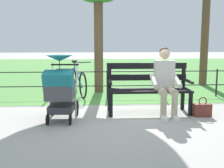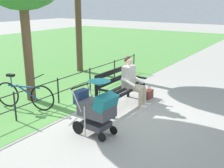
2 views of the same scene
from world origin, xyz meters
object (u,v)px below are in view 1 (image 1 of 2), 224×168
(person_on_bench, at_px, (165,79))
(stroller, at_px, (61,87))
(park_bench, at_px, (148,86))
(handbag, at_px, (202,110))
(bicycle, at_px, (78,81))

(person_on_bench, height_order, stroller, person_on_bench)
(park_bench, xyz_separation_m, stroller, (1.63, 0.49, 0.07))
(person_on_bench, bearing_deg, handbag, 165.37)
(stroller, bearing_deg, handbag, -178.00)
(handbag, height_order, bicycle, bicycle)
(person_on_bench, relative_size, handbag, 3.45)
(park_bench, xyz_separation_m, bicycle, (1.47, -1.90, -0.16))
(park_bench, bearing_deg, handbag, 157.30)
(person_on_bench, height_order, bicycle, person_on_bench)
(stroller, bearing_deg, bicycle, -93.70)
(stroller, xyz_separation_m, handbag, (-2.58, -0.09, -0.47))
(stroller, distance_m, handbag, 2.62)
(park_bench, distance_m, bicycle, 2.41)
(bicycle, bearing_deg, stroller, 86.30)
(park_bench, bearing_deg, stroller, 16.67)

